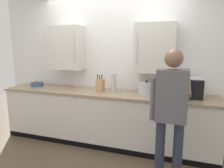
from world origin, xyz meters
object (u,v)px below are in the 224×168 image
at_px(microwave_oven, 183,87).
at_px(fruit_bowl, 37,84).
at_px(person_figure, 171,108).
at_px(thermos_flask, 114,83).
at_px(stock_pot, 146,88).
at_px(wooden_spoon, 73,88).
at_px(knife_block, 100,85).

height_order(microwave_oven, fruit_bowl, microwave_oven).
bearing_deg(fruit_bowl, person_figure, -19.41).
bearing_deg(thermos_flask, stock_pot, 3.01).
distance_m(wooden_spoon, fruit_bowl, 0.78).
bearing_deg(wooden_spoon, knife_block, -3.21).
distance_m(microwave_oven, wooden_spoon, 1.87).
distance_m(microwave_oven, knife_block, 1.32).
bearing_deg(person_figure, microwave_oven, 81.03).
bearing_deg(wooden_spoon, person_figure, -26.57).
bearing_deg(stock_pot, person_figure, -64.54).
distance_m(wooden_spoon, person_figure, 1.94).
bearing_deg(stock_pot, microwave_oven, -0.07).
bearing_deg(thermos_flask, wooden_spoon, 178.10).
distance_m(microwave_oven, person_figure, 0.88).
bearing_deg(microwave_oven, thermos_flask, -178.56).
height_order(thermos_flask, wooden_spoon, thermos_flask).
xyz_separation_m(microwave_oven, thermos_flask, (-1.08, -0.03, 0.00)).
relative_size(wooden_spoon, stock_pot, 0.57).
distance_m(microwave_oven, thermos_flask, 1.08).
distance_m(microwave_oven, stock_pot, 0.55).
relative_size(microwave_oven, stock_pot, 1.40).
distance_m(knife_block, stock_pot, 0.77).
bearing_deg(thermos_flask, microwave_oven, 1.44).
bearing_deg(fruit_bowl, knife_block, -2.09).
bearing_deg(knife_block, thermos_flask, 1.16).
relative_size(microwave_oven, wooden_spoon, 2.46).
relative_size(microwave_oven, knife_block, 1.69).
bearing_deg(knife_block, fruit_bowl, 177.91).
distance_m(thermos_flask, wooden_spoon, 0.80).
relative_size(wooden_spoon, knife_block, 0.69).
bearing_deg(person_figure, wooden_spoon, 153.43).
distance_m(thermos_flask, knife_block, 0.24).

